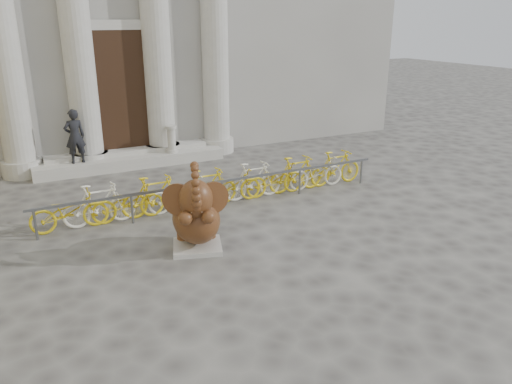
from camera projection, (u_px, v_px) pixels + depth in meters
name	position (u px, v px, depth m)	size (l,w,h in m)	color
ground	(266.00, 307.00, 8.32)	(80.00, 80.00, 0.00)	#474442
entrance_steps	(131.00, 160.00, 16.18)	(6.00, 1.20, 0.36)	#A8A59E
elephant_statue	(196.00, 217.00, 10.14)	(1.32, 1.57, 1.98)	#A8A59E
bike_rack	(218.00, 186.00, 12.71)	(9.12, 0.53, 1.00)	slate
pedestrian	(75.00, 136.00, 14.98)	(0.60, 0.39, 1.65)	black
balustrade_post	(171.00, 140.00, 16.28)	(0.36, 0.36, 0.89)	#A8A59E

